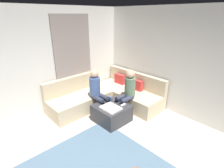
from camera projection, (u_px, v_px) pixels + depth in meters
name	position (u px, v px, depth m)	size (l,w,h in m)	color
wall_back	(203.00, 68.00, 3.95)	(6.00, 0.12, 2.70)	silver
wall_left	(23.00, 67.00, 4.06)	(0.12, 6.00, 2.70)	silver
curtain_panel	(74.00, 62.00, 4.86)	(0.06, 1.10, 2.50)	gray
sectional_couch	(108.00, 96.00, 5.08)	(2.10, 2.55, 0.87)	#C6B593
ottoman	(112.00, 113.00, 4.33)	(0.76, 0.76, 0.42)	#333338
folded_blanket	(111.00, 108.00, 4.10)	(0.44, 0.36, 0.04)	white
coffee_mug	(111.00, 99.00, 4.50)	(0.08, 0.08, 0.10)	#334C72
game_remote	(123.00, 105.00, 4.27)	(0.05, 0.15, 0.02)	white
person_on_couch_back	(127.00, 91.00, 4.50)	(0.30, 0.60, 1.20)	#2D3347
person_on_couch_side	(97.00, 90.00, 4.53)	(0.60, 0.30, 1.20)	#2D3347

